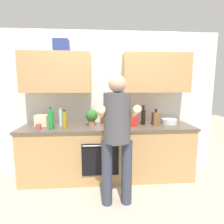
% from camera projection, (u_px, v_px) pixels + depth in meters
% --- Properties ---
extents(ground_plane, '(12.00, 12.00, 0.00)m').
position_uv_depth(ground_plane, '(108.00, 177.00, 3.13)').
color(ground_plane, '#B2A893').
extents(back_wall_unit, '(4.00, 0.38, 2.50)m').
position_uv_depth(back_wall_unit, '(107.00, 90.00, 3.18)').
color(back_wall_unit, silver).
rests_on(back_wall_unit, ground).
extents(counter, '(2.84, 0.67, 0.90)m').
position_uv_depth(counter, '(108.00, 152.00, 3.06)').
color(counter, tan).
rests_on(counter, ground).
extents(person_standing, '(0.49, 0.45, 1.70)m').
position_uv_depth(person_standing, '(117.00, 130.00, 2.28)').
color(person_standing, '#383D4C').
rests_on(person_standing, ground).
extents(bottle_oil, '(0.07, 0.07, 0.29)m').
position_uv_depth(bottle_oil, '(65.00, 120.00, 2.83)').
color(bottle_oil, olive).
rests_on(bottle_oil, counter).
extents(bottle_soy, '(0.07, 0.07, 0.34)m').
position_uv_depth(bottle_soy, '(143.00, 117.00, 3.09)').
color(bottle_soy, black).
rests_on(bottle_soy, counter).
extents(bottle_soda, '(0.07, 0.07, 0.34)m').
position_uv_depth(bottle_soda, '(51.00, 120.00, 2.75)').
color(bottle_soda, '#198C33').
rests_on(bottle_soda, counter).
extents(bottle_water, '(0.06, 0.06, 0.33)m').
position_uv_depth(bottle_water, '(61.00, 118.00, 2.99)').
color(bottle_water, silver).
rests_on(bottle_water, counter).
extents(bottle_vinegar, '(0.07, 0.07, 0.23)m').
position_uv_depth(bottle_vinegar, '(102.00, 119.00, 3.17)').
color(bottle_vinegar, brown).
rests_on(bottle_vinegar, counter).
extents(cup_ceramic, '(0.09, 0.09, 0.09)m').
position_uv_depth(cup_ceramic, '(38.00, 127.00, 2.76)').
color(cup_ceramic, '#BF4C47').
rests_on(cup_ceramic, counter).
extents(cup_stoneware, '(0.08, 0.08, 0.09)m').
position_uv_depth(cup_stoneware, '(113.00, 124.00, 2.97)').
color(cup_stoneware, slate).
rests_on(cup_stoneware, counter).
extents(mixing_bowl, '(0.27, 0.27, 0.09)m').
position_uv_depth(mixing_bowl, '(169.00, 121.00, 3.16)').
color(mixing_bowl, silver).
rests_on(mixing_bowl, counter).
extents(knife_block, '(0.10, 0.14, 0.28)m').
position_uv_depth(knife_block, '(156.00, 119.00, 3.06)').
color(knife_block, brown).
rests_on(knife_block, counter).
extents(potted_herb, '(0.20, 0.20, 0.27)m').
position_uv_depth(potted_herb, '(92.00, 116.00, 3.01)').
color(potted_herb, '#9E6647').
rests_on(potted_herb, counter).
extents(grocery_bag_crisps, '(0.23, 0.20, 0.23)m').
position_uv_depth(grocery_bag_crisps, '(130.00, 119.00, 2.99)').
color(grocery_bag_crisps, red).
rests_on(grocery_bag_crisps, counter).
extents(grocery_bag_rice, '(0.21, 0.16, 0.18)m').
position_uv_depth(grocery_bag_rice, '(42.00, 120.00, 3.00)').
color(grocery_bag_rice, beige).
rests_on(grocery_bag_rice, counter).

